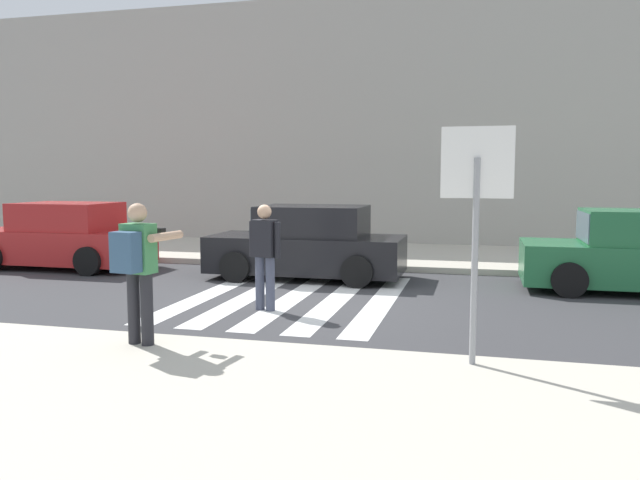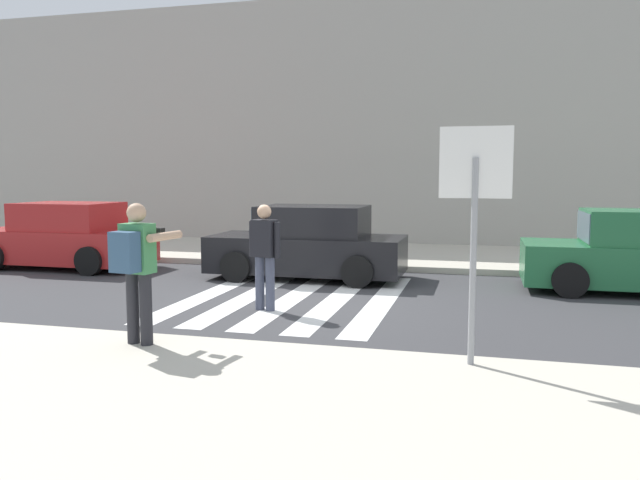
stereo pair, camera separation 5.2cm
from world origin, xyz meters
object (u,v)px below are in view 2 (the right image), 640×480
(photographer_with_backpack, at_px, (136,261))
(stop_sign, at_px, (475,192))
(parked_car_black, at_px, (309,244))
(parked_car_green, at_px, (640,254))
(pedestrian_crossing, at_px, (265,251))
(parked_car_red, at_px, (65,237))

(photographer_with_backpack, bearing_deg, stop_sign, 3.16)
(parked_car_black, height_order, parked_car_green, same)
(pedestrian_crossing, bearing_deg, parked_car_black, 92.83)
(parked_car_black, relative_size, parked_car_green, 1.00)
(photographer_with_backpack, xyz_separation_m, parked_car_black, (0.47, 6.03, -0.44))
(parked_car_black, bearing_deg, photographer_with_backpack, -94.44)
(parked_car_black, bearing_deg, parked_car_green, -0.00)
(photographer_with_backpack, bearing_deg, pedestrian_crossing, 77.45)
(parked_car_green, bearing_deg, pedestrian_crossing, -152.85)
(pedestrian_crossing, xyz_separation_m, parked_car_red, (-6.15, 3.21, -0.25))
(stop_sign, relative_size, photographer_with_backpack, 1.49)
(photographer_with_backpack, distance_m, parked_car_red, 8.19)
(stop_sign, xyz_separation_m, photographer_with_backpack, (-3.94, -0.22, -0.85))
(parked_car_red, distance_m, parked_car_black, 5.99)
(stop_sign, bearing_deg, photographer_with_backpack, -176.84)
(parked_car_green, bearing_deg, stop_sign, -116.92)
(photographer_with_backpack, bearing_deg, parked_car_red, 132.49)
(photographer_with_backpack, bearing_deg, parked_car_green, 41.18)
(parked_car_red, bearing_deg, pedestrian_crossing, -27.59)
(photographer_with_backpack, distance_m, parked_car_black, 6.06)
(photographer_with_backpack, distance_m, parked_car_green, 9.16)
(parked_car_black, distance_m, parked_car_green, 6.42)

